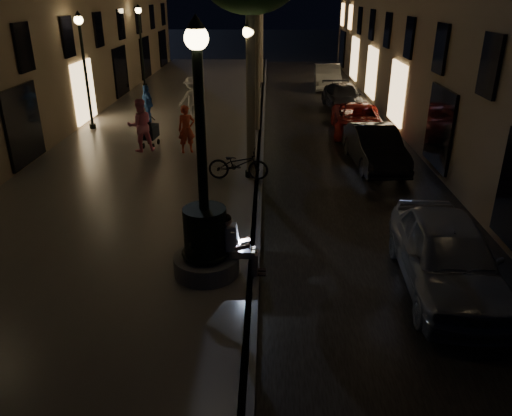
{
  "coord_description": "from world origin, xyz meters",
  "views": [
    {
      "loc": [
        0.28,
        -7.25,
        5.79
      ],
      "look_at": [
        0.03,
        3.0,
        1.28
      ],
      "focal_mm": 35.0,
      "sensor_mm": 36.0,
      "label": 1
    }
  ],
  "objects_px": {
    "lamp_curb_c": "(259,36)",
    "car_second": "(375,147)",
    "seated_man_laptop": "(235,243)",
    "lamp_curb_b": "(256,51)",
    "lamp_left_c": "(140,36)",
    "car_rear": "(343,97)",
    "bicycle": "(238,164)",
    "car_third": "(358,120)",
    "stroller": "(150,132)",
    "fountain_lamppost": "(205,230)",
    "lamp_left_b": "(83,56)",
    "car_front": "(447,255)",
    "car_fifth": "(327,77)",
    "pedestrian_blue": "(147,104)",
    "pedestrian_red": "(187,129)",
    "lamp_curb_a": "(249,82)",
    "pedestrian_pink": "(140,125)",
    "pedestrian_white": "(192,98)",
    "lamp_curb_d": "(261,27)"
  },
  "relations": [
    {
      "from": "pedestrian_white",
      "to": "pedestrian_blue",
      "type": "height_order",
      "value": "pedestrian_white"
    },
    {
      "from": "lamp_left_c",
      "to": "pedestrian_red",
      "type": "height_order",
      "value": "lamp_left_c"
    },
    {
      "from": "lamp_curb_c",
      "to": "car_fifth",
      "type": "height_order",
      "value": "lamp_curb_c"
    },
    {
      "from": "lamp_curb_c",
      "to": "car_third",
      "type": "bearing_deg",
      "value": -66.09
    },
    {
      "from": "lamp_curb_c",
      "to": "car_second",
      "type": "bearing_deg",
      "value": -72.94
    },
    {
      "from": "pedestrian_white",
      "to": "lamp_curb_b",
      "type": "bearing_deg",
      "value": 151.8
    },
    {
      "from": "lamp_curb_d",
      "to": "lamp_left_c",
      "type": "relative_size",
      "value": 1.0
    },
    {
      "from": "seated_man_laptop",
      "to": "car_rear",
      "type": "relative_size",
      "value": 0.33
    },
    {
      "from": "car_second",
      "to": "stroller",
      "type": "bearing_deg",
      "value": 165.84
    },
    {
      "from": "car_rear",
      "to": "bicycle",
      "type": "distance_m",
      "value": 12.23
    },
    {
      "from": "lamp_left_c",
      "to": "pedestrian_white",
      "type": "relative_size",
      "value": 2.51
    },
    {
      "from": "lamp_left_c",
      "to": "bicycle",
      "type": "xyz_separation_m",
      "value": [
        6.75,
        -16.23,
        -2.53
      ]
    },
    {
      "from": "lamp_curb_b",
      "to": "lamp_left_c",
      "type": "relative_size",
      "value": 1.0
    },
    {
      "from": "lamp_curb_a",
      "to": "car_rear",
      "type": "height_order",
      "value": "lamp_curb_a"
    },
    {
      "from": "lamp_curb_a",
      "to": "lamp_left_c",
      "type": "bearing_deg",
      "value": 113.93
    },
    {
      "from": "lamp_curb_c",
      "to": "car_front",
      "type": "xyz_separation_m",
      "value": [
        4.3,
        -22.14,
        -2.47
      ]
    },
    {
      "from": "lamp_curb_c",
      "to": "lamp_left_c",
      "type": "bearing_deg",
      "value": 180.0
    },
    {
      "from": "lamp_left_b",
      "to": "car_fifth",
      "type": "distance_m",
      "value": 16.03
    },
    {
      "from": "car_fifth",
      "to": "pedestrian_pink",
      "type": "height_order",
      "value": "pedestrian_pink"
    },
    {
      "from": "car_second",
      "to": "seated_man_laptop",
      "type": "bearing_deg",
      "value": -123.67
    },
    {
      "from": "lamp_curb_a",
      "to": "stroller",
      "type": "distance_m",
      "value": 5.69
    },
    {
      "from": "car_third",
      "to": "bicycle",
      "type": "distance_m",
      "value": 7.85
    },
    {
      "from": "lamp_left_c",
      "to": "car_front",
      "type": "relative_size",
      "value": 1.07
    },
    {
      "from": "lamp_curb_a",
      "to": "lamp_curb_c",
      "type": "distance_m",
      "value": 16.0
    },
    {
      "from": "car_rear",
      "to": "pedestrian_white",
      "type": "bearing_deg",
      "value": -163.34
    },
    {
      "from": "pedestrian_pink",
      "to": "car_third",
      "type": "bearing_deg",
      "value": 176.03
    },
    {
      "from": "lamp_curb_c",
      "to": "car_second",
      "type": "xyz_separation_m",
      "value": [
        4.36,
        -14.21,
        -2.54
      ]
    },
    {
      "from": "car_rear",
      "to": "pedestrian_red",
      "type": "relative_size",
      "value": 2.41
    },
    {
      "from": "car_fifth",
      "to": "pedestrian_blue",
      "type": "distance_m",
      "value": 13.47
    },
    {
      "from": "car_third",
      "to": "car_fifth",
      "type": "distance_m",
      "value": 11.0
    },
    {
      "from": "lamp_curb_c",
      "to": "pedestrian_pink",
      "type": "xyz_separation_m",
      "value": [
        -4.14,
        -13.27,
        -2.06
      ]
    },
    {
      "from": "stroller",
      "to": "pedestrian_blue",
      "type": "distance_m",
      "value": 4.02
    },
    {
      "from": "lamp_curb_b",
      "to": "lamp_left_b",
      "type": "relative_size",
      "value": 1.0
    },
    {
      "from": "pedestrian_pink",
      "to": "stroller",
      "type": "bearing_deg",
      "value": -134.97
    },
    {
      "from": "lamp_curb_c",
      "to": "car_fifth",
      "type": "xyz_separation_m",
      "value": [
        4.3,
        0.99,
        -2.5
      ]
    },
    {
      "from": "lamp_curb_d",
      "to": "lamp_left_b",
      "type": "xyz_separation_m",
      "value": [
        -7.1,
        -18.0,
        0.0
      ]
    },
    {
      "from": "lamp_curb_a",
      "to": "car_second",
      "type": "height_order",
      "value": "lamp_curb_a"
    },
    {
      "from": "pedestrian_blue",
      "to": "pedestrian_white",
      "type": "bearing_deg",
      "value": 70.79
    },
    {
      "from": "car_fifth",
      "to": "pedestrian_white",
      "type": "height_order",
      "value": "pedestrian_white"
    },
    {
      "from": "car_front",
      "to": "car_third",
      "type": "bearing_deg",
      "value": 92.36
    },
    {
      "from": "pedestrian_red",
      "to": "bicycle",
      "type": "distance_m",
      "value": 3.52
    },
    {
      "from": "lamp_curb_c",
      "to": "stroller",
      "type": "xyz_separation_m",
      "value": [
        -3.94,
        -12.71,
        -2.46
      ]
    },
    {
      "from": "seated_man_laptop",
      "to": "lamp_curb_b",
      "type": "xyz_separation_m",
      "value": [
        0.09,
        14.0,
        2.31
      ]
    },
    {
      "from": "fountain_lamppost",
      "to": "lamp_left_b",
      "type": "bearing_deg",
      "value": 118.07
    },
    {
      "from": "seated_man_laptop",
      "to": "lamp_curb_d",
      "type": "bearing_deg",
      "value": 89.83
    },
    {
      "from": "car_front",
      "to": "pedestrian_blue",
      "type": "distance_m",
      "value": 16.2
    },
    {
      "from": "car_fifth",
      "to": "pedestrian_white",
      "type": "distance_m",
      "value": 11.66
    },
    {
      "from": "lamp_left_b",
      "to": "lamp_curb_b",
      "type": "bearing_deg",
      "value": 15.73
    },
    {
      "from": "car_fifth",
      "to": "lamp_left_b",
      "type": "bearing_deg",
      "value": -133.14
    },
    {
      "from": "lamp_left_c",
      "to": "car_second",
      "type": "height_order",
      "value": "lamp_left_c"
    }
  ]
}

